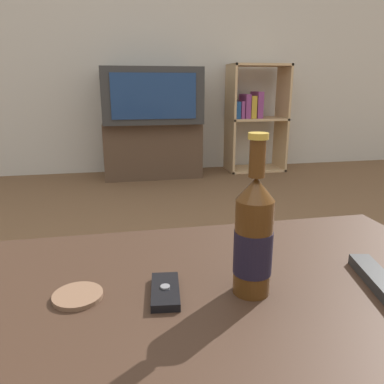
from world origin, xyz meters
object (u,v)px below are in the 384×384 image
television (151,95)px  remote_control (379,280)px  bookshelf (254,115)px  tv_stand (152,149)px  beer_bottle (253,238)px  cell_phone (165,291)px

television → remote_control: size_ratio=4.40×
television → bookshelf: bearing=3.1°
bookshelf → remote_control: size_ratio=5.24×
tv_stand → remote_control: (0.15, -2.71, 0.20)m
beer_bottle → bookshelf: bearing=69.5°
television → cell_phone: size_ratio=7.06×
cell_phone → television: bearing=91.8°
cell_phone → remote_control: bearing=-0.0°
bookshelf → cell_phone: bookshelf is taller
remote_control → tv_stand: bearing=105.7°
television → cell_phone: 2.69m
tv_stand → beer_bottle: size_ratio=2.96×
beer_bottle → remote_control: bearing=-6.4°
tv_stand → bookshelf: bearing=2.9°
bookshelf → tv_stand: bearing=-177.1°
bookshelf → television: bearing=-176.9°
tv_stand → cell_phone: size_ratio=7.24×
tv_stand → television: size_ratio=1.03×
beer_bottle → cell_phone: (-0.15, 0.02, -0.09)m
beer_bottle → tv_stand: bearing=88.2°
bookshelf → cell_phone: (-1.17, -2.71, -0.08)m
beer_bottle → cell_phone: beer_bottle is taller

